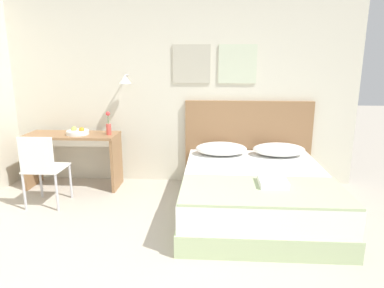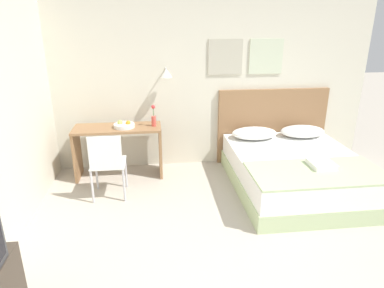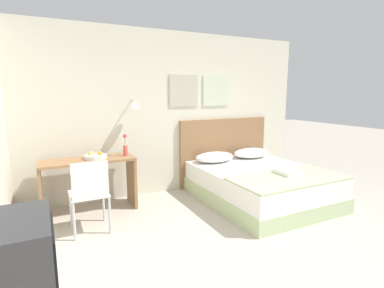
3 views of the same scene
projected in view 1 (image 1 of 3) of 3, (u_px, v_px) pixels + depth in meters
The scene contains 11 objects.
wall_back at pixel (168, 91), 4.85m from camera, with size 5.29×0.31×2.65m.
bed at pixel (255, 193), 3.97m from camera, with size 1.67×2.03×0.50m.
headboard at pixel (248, 143), 4.90m from camera, with size 1.79×0.06×1.20m.
pillow_left at pixel (221, 149), 4.63m from camera, with size 0.69×0.45×0.17m.
pillow_right at pixel (279, 150), 4.59m from camera, with size 0.69×0.45×0.17m.
throw_blanket at pixel (263, 191), 3.34m from camera, with size 1.62×0.81×0.02m.
folded_towel_near_foot at pixel (273, 182), 3.46m from camera, with size 0.28×0.33×0.06m.
desk at pixel (73, 150), 4.76m from camera, with size 1.26×0.50×0.76m.
desk_chair at pixel (42, 165), 4.07m from camera, with size 0.44×0.44×0.90m.
fruit_bowl at pixel (78, 132), 4.66m from camera, with size 0.30×0.30×0.11m.
flower_vase at pixel (109, 126), 4.63m from camera, with size 0.07×0.07×0.32m.
Camera 1 is at (0.66, -1.89, 1.75)m, focal length 32.00 mm.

